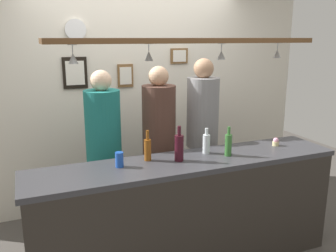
% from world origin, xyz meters
% --- Properties ---
extents(ground_plane, '(8.00, 8.00, 0.00)m').
position_xyz_m(ground_plane, '(0.00, 0.00, 0.00)').
color(ground_plane, '#4C4742').
extents(back_wall, '(4.40, 0.06, 2.60)m').
position_xyz_m(back_wall, '(0.00, 1.10, 1.30)').
color(back_wall, silver).
rests_on(back_wall, ground_plane).
extents(bar_counter, '(2.70, 0.55, 0.98)m').
position_xyz_m(bar_counter, '(0.00, -0.50, 0.66)').
color(bar_counter, '#38383D').
rests_on(bar_counter, ground_plane).
extents(overhead_glass_rack, '(2.20, 0.36, 0.04)m').
position_xyz_m(overhead_glass_rack, '(0.00, -0.30, 1.96)').
color(overhead_glass_rack, brown).
extents(hanging_wineglass_far_left, '(0.07, 0.07, 0.13)m').
position_xyz_m(hanging_wineglass_far_left, '(-0.90, -0.35, 1.84)').
color(hanging_wineglass_far_left, silver).
rests_on(hanging_wineglass_far_left, overhead_glass_rack).
extents(hanging_wineglass_left, '(0.07, 0.07, 0.13)m').
position_xyz_m(hanging_wineglass_left, '(-0.31, -0.25, 1.84)').
color(hanging_wineglass_left, silver).
rests_on(hanging_wineglass_left, overhead_glass_rack).
extents(hanging_wineglass_center_left, '(0.07, 0.07, 0.13)m').
position_xyz_m(hanging_wineglass_center_left, '(0.31, -0.31, 1.84)').
color(hanging_wineglass_center_left, silver).
rests_on(hanging_wineglass_center_left, overhead_glass_rack).
extents(hanging_wineglass_center, '(0.07, 0.07, 0.13)m').
position_xyz_m(hanging_wineglass_center, '(0.90, -0.28, 1.84)').
color(hanging_wineglass_center, silver).
rests_on(hanging_wineglass_center, overhead_glass_rack).
extents(person_left_teal_shirt, '(0.34, 0.34, 1.69)m').
position_xyz_m(person_left_teal_shirt, '(-0.56, 0.37, 1.02)').
color(person_left_teal_shirt, '#2D334C').
rests_on(person_left_teal_shirt, ground_plane).
extents(person_middle_brown_shirt, '(0.34, 0.34, 1.71)m').
position_xyz_m(person_middle_brown_shirt, '(0.01, 0.37, 1.03)').
color(person_middle_brown_shirt, '#2D334C').
rests_on(person_middle_brown_shirt, ground_plane).
extents(person_right_grey_shirt, '(0.34, 0.34, 1.77)m').
position_xyz_m(person_right_grey_shirt, '(0.51, 0.37, 1.07)').
color(person_right_grey_shirt, '#2D334C').
rests_on(person_right_grey_shirt, ground_plane).
extents(bottle_wine_dark_red, '(0.08, 0.08, 0.30)m').
position_xyz_m(bottle_wine_dark_red, '(-0.08, -0.34, 1.09)').
color(bottle_wine_dark_red, '#380F19').
rests_on(bottle_wine_dark_red, bar_counter).
extents(bottle_beer_green_import, '(0.06, 0.06, 0.26)m').
position_xyz_m(bottle_beer_green_import, '(0.37, -0.38, 1.08)').
color(bottle_beer_green_import, '#336B2D').
rests_on(bottle_beer_green_import, bar_counter).
extents(bottle_soda_clear, '(0.06, 0.06, 0.23)m').
position_xyz_m(bottle_soda_clear, '(0.23, -0.25, 1.07)').
color(bottle_soda_clear, silver).
rests_on(bottle_soda_clear, bar_counter).
extents(bottle_beer_amber_tall, '(0.06, 0.06, 0.26)m').
position_xyz_m(bottle_beer_amber_tall, '(-0.32, -0.23, 1.08)').
color(bottle_beer_amber_tall, brown).
rests_on(bottle_beer_amber_tall, bar_counter).
extents(drink_can, '(0.07, 0.07, 0.12)m').
position_xyz_m(drink_can, '(-0.58, -0.29, 1.04)').
color(drink_can, '#1E4CB2').
rests_on(drink_can, bar_counter).
extents(cupcake, '(0.06, 0.06, 0.08)m').
position_xyz_m(cupcake, '(0.95, -0.29, 1.01)').
color(cupcake, beige).
rests_on(cupcake, bar_counter).
extents(picture_frame_caricature, '(0.26, 0.02, 0.34)m').
position_xyz_m(picture_frame_caricature, '(-0.70, 1.06, 1.61)').
color(picture_frame_caricature, black).
rests_on(picture_frame_caricature, back_wall).
extents(picture_frame_upper_small, '(0.22, 0.02, 0.18)m').
position_xyz_m(picture_frame_upper_small, '(0.54, 1.06, 1.76)').
color(picture_frame_upper_small, brown).
rests_on(picture_frame_upper_small, back_wall).
extents(picture_frame_crest, '(0.18, 0.02, 0.26)m').
position_xyz_m(picture_frame_crest, '(-0.13, 1.06, 1.56)').
color(picture_frame_crest, brown).
rests_on(picture_frame_crest, back_wall).
extents(wall_clock, '(0.22, 0.03, 0.22)m').
position_xyz_m(wall_clock, '(-0.66, 1.05, 2.06)').
color(wall_clock, white).
rests_on(wall_clock, back_wall).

